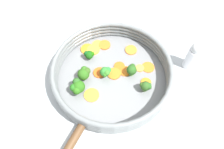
{
  "coord_description": "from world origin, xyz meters",
  "views": [
    {
      "loc": [
        0.19,
        -0.3,
        0.62
      ],
      "look_at": [
        0.0,
        0.0,
        0.03
      ],
      "focal_mm": 35.0,
      "sensor_mm": 36.0,
      "label": 1
    }
  ],
  "objects_px": {
    "broccoli_floret_0": "(106,72)",
    "broccoli_floret_5": "(132,70)",
    "carrot_slice_6": "(93,50)",
    "broccoli_floret_1": "(146,86)",
    "carrot_slice_5": "(140,68)",
    "carrot_slice_9": "(131,50)",
    "carrot_slice_7": "(148,67)",
    "broccoli_floret_3": "(89,55)",
    "salt_shaker": "(193,56)",
    "carrot_slice_4": "(84,74)",
    "carrot_slice_8": "(98,45)",
    "carrot_slice_12": "(114,73)",
    "carrot_slice_0": "(146,82)",
    "carrot_slice_2": "(125,71)",
    "broccoli_floret_2": "(77,87)",
    "carrot_slice_10": "(92,95)",
    "skillet": "(112,78)",
    "carrot_slice_13": "(99,73)",
    "carrot_slice_11": "(87,49)",
    "carrot_slice_3": "(119,66)",
    "carrot_slice_1": "(105,45)",
    "broccoli_floret_4": "(84,73)"
  },
  "relations": [
    {
      "from": "carrot_slice_1",
      "to": "carrot_slice_11",
      "type": "height_order",
      "value": "carrot_slice_1"
    },
    {
      "from": "carrot_slice_7",
      "to": "carrot_slice_6",
      "type": "bearing_deg",
      "value": -169.77
    },
    {
      "from": "carrot_slice_2",
      "to": "carrot_slice_11",
      "type": "bearing_deg",
      "value": 176.65
    },
    {
      "from": "carrot_slice_5",
      "to": "carrot_slice_10",
      "type": "relative_size",
      "value": 0.61
    },
    {
      "from": "carrot_slice_12",
      "to": "carrot_slice_13",
      "type": "bearing_deg",
      "value": -152.32
    },
    {
      "from": "carrot_slice_10",
      "to": "broccoli_floret_2",
      "type": "height_order",
      "value": "broccoli_floret_2"
    },
    {
      "from": "carrot_slice_8",
      "to": "broccoli_floret_5",
      "type": "bearing_deg",
      "value": -14.78
    },
    {
      "from": "carrot_slice_5",
      "to": "carrot_slice_9",
      "type": "bearing_deg",
      "value": 140.67
    },
    {
      "from": "carrot_slice_5",
      "to": "carrot_slice_11",
      "type": "distance_m",
      "value": 0.19
    },
    {
      "from": "carrot_slice_11",
      "to": "carrot_slice_0",
      "type": "bearing_deg",
      "value": -2.63
    },
    {
      "from": "carrot_slice_4",
      "to": "salt_shaker",
      "type": "xyz_separation_m",
      "value": [
        0.27,
        0.22,
        0.04
      ]
    },
    {
      "from": "carrot_slice_4",
      "to": "carrot_slice_8",
      "type": "bearing_deg",
      "value": 103.15
    },
    {
      "from": "carrot_slice_8",
      "to": "carrot_slice_13",
      "type": "relative_size",
      "value": 1.01
    },
    {
      "from": "carrot_slice_5",
      "to": "broccoli_floret_0",
      "type": "height_order",
      "value": "broccoli_floret_0"
    },
    {
      "from": "carrot_slice_10",
      "to": "carrot_slice_12",
      "type": "bearing_deg",
      "value": 80.14
    },
    {
      "from": "skillet",
      "to": "carrot_slice_9",
      "type": "bearing_deg",
      "value": 90.22
    },
    {
      "from": "broccoli_floret_5",
      "to": "carrot_slice_1",
      "type": "bearing_deg",
      "value": 158.58
    },
    {
      "from": "carrot_slice_11",
      "to": "broccoli_floret_2",
      "type": "height_order",
      "value": "broccoli_floret_2"
    },
    {
      "from": "broccoli_floret_2",
      "to": "carrot_slice_6",
      "type": "bearing_deg",
      "value": 107.95
    },
    {
      "from": "broccoli_floret_3",
      "to": "salt_shaker",
      "type": "bearing_deg",
      "value": 28.15
    },
    {
      "from": "broccoli_floret_3",
      "to": "broccoli_floret_2",
      "type": "bearing_deg",
      "value": -70.67
    },
    {
      "from": "carrot_slice_7",
      "to": "broccoli_floret_0",
      "type": "relative_size",
      "value": 1.03
    },
    {
      "from": "broccoli_floret_2",
      "to": "broccoli_floret_5",
      "type": "distance_m",
      "value": 0.18
    },
    {
      "from": "carrot_slice_6",
      "to": "carrot_slice_12",
      "type": "height_order",
      "value": "same"
    },
    {
      "from": "broccoli_floret_0",
      "to": "broccoli_floret_5",
      "type": "bearing_deg",
      "value": 37.59
    },
    {
      "from": "carrot_slice_12",
      "to": "carrot_slice_0",
      "type": "bearing_deg",
      "value": 13.76
    },
    {
      "from": "carrot_slice_8",
      "to": "carrot_slice_0",
      "type": "bearing_deg",
      "value": -12.01
    },
    {
      "from": "carrot_slice_7",
      "to": "broccoli_floret_3",
      "type": "relative_size",
      "value": 1.19
    },
    {
      "from": "carrot_slice_7",
      "to": "carrot_slice_9",
      "type": "height_order",
      "value": "carrot_slice_9"
    },
    {
      "from": "carrot_slice_2",
      "to": "broccoli_floret_1",
      "type": "height_order",
      "value": "broccoli_floret_1"
    },
    {
      "from": "skillet",
      "to": "carrot_slice_13",
      "type": "distance_m",
      "value": 0.04
    },
    {
      "from": "carrot_slice_2",
      "to": "broccoli_floret_5",
      "type": "distance_m",
      "value": 0.03
    },
    {
      "from": "broccoli_floret_0",
      "to": "broccoli_floret_4",
      "type": "distance_m",
      "value": 0.07
    },
    {
      "from": "carrot_slice_4",
      "to": "carrot_slice_6",
      "type": "xyz_separation_m",
      "value": [
        -0.03,
        0.1,
        0.0
      ]
    },
    {
      "from": "skillet",
      "to": "broccoli_floret_1",
      "type": "height_order",
      "value": "broccoli_floret_1"
    },
    {
      "from": "carrot_slice_7",
      "to": "carrot_slice_10",
      "type": "relative_size",
      "value": 0.9
    },
    {
      "from": "carrot_slice_0",
      "to": "carrot_slice_2",
      "type": "height_order",
      "value": "same"
    },
    {
      "from": "carrot_slice_8",
      "to": "broccoli_floret_1",
      "type": "bearing_deg",
      "value": -17.76
    },
    {
      "from": "carrot_slice_4",
      "to": "carrot_slice_6",
      "type": "relative_size",
      "value": 0.81
    },
    {
      "from": "carrot_slice_10",
      "to": "broccoli_floret_1",
      "type": "bearing_deg",
      "value": 37.71
    },
    {
      "from": "carrot_slice_13",
      "to": "broccoli_floret_1",
      "type": "bearing_deg",
      "value": 7.88
    },
    {
      "from": "carrot_slice_11",
      "to": "broccoli_floret_0",
      "type": "xyz_separation_m",
      "value": [
        0.11,
        -0.06,
        0.02
      ]
    },
    {
      "from": "carrot_slice_12",
      "to": "broccoli_floret_3",
      "type": "bearing_deg",
      "value": 174.96
    },
    {
      "from": "carrot_slice_3",
      "to": "carrot_slice_9",
      "type": "bearing_deg",
      "value": 88.82
    },
    {
      "from": "carrot_slice_6",
      "to": "broccoli_floret_1",
      "type": "height_order",
      "value": "broccoli_floret_1"
    },
    {
      "from": "carrot_slice_5",
      "to": "carrot_slice_13",
      "type": "xyz_separation_m",
      "value": [
        -0.1,
        -0.08,
        -0.0
      ]
    },
    {
      "from": "carrot_slice_6",
      "to": "carrot_slice_7",
      "type": "relative_size",
      "value": 1.05
    },
    {
      "from": "carrot_slice_7",
      "to": "carrot_slice_8",
      "type": "xyz_separation_m",
      "value": [
        -0.19,
        -0.01,
        0.0
      ]
    },
    {
      "from": "carrot_slice_6",
      "to": "carrot_slice_10",
      "type": "relative_size",
      "value": 0.95
    },
    {
      "from": "carrot_slice_10",
      "to": "broccoli_floret_5",
      "type": "bearing_deg",
      "value": 63.2
    }
  ]
}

